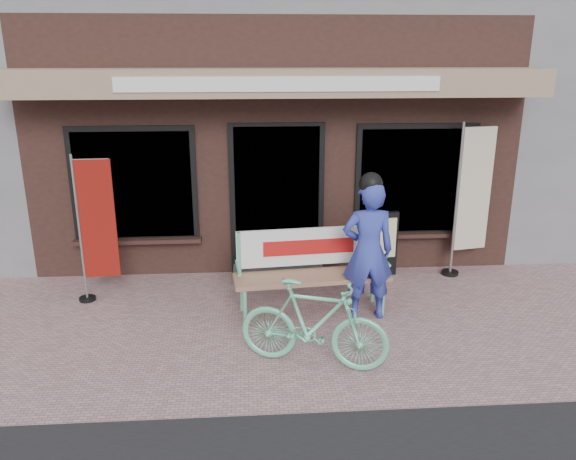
{
  "coord_description": "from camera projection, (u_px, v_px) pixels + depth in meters",
  "views": [
    {
      "loc": [
        -0.39,
        -5.81,
        3.11
      ],
      "look_at": [
        0.07,
        0.7,
        1.05
      ],
      "focal_mm": 35.0,
      "sensor_mm": 36.0,
      "label": 1
    }
  ],
  "objects": [
    {
      "name": "bicycle",
      "position": [
        314.0,
        324.0,
        5.73
      ],
      "size": [
        1.63,
        0.93,
        0.94
      ],
      "primitive_type": "imported",
      "rotation": [
        0.0,
        0.0,
        1.24
      ],
      "color": "#68CCA0",
      "rests_on": "ground"
    },
    {
      "name": "menu_stand",
      "position": [
        381.0,
        243.0,
        8.09
      ],
      "size": [
        0.48,
        0.15,
        0.96
      ],
      "rotation": [
        0.0,
        0.0,
        0.11
      ],
      "color": "black",
      "rests_on": "ground"
    },
    {
      "name": "ground",
      "position": [
        286.0,
        335.0,
        6.49
      ],
      "size": [
        70.0,
        70.0,
        0.0
      ],
      "primitive_type": "plane",
      "color": "#A77F80",
      "rests_on": "ground"
    },
    {
      "name": "storefront",
      "position": [
        268.0,
        60.0,
        10.31
      ],
      "size": [
        7.0,
        6.77,
        6.0
      ],
      "color": "black",
      "rests_on": "ground"
    },
    {
      "name": "bench",
      "position": [
        310.0,
        264.0,
        6.96
      ],
      "size": [
        1.96,
        0.67,
        1.04
      ],
      "rotation": [
        0.0,
        0.0,
        0.1
      ],
      "color": "#68CCA0",
      "rests_on": "ground"
    },
    {
      "name": "nobori_cream",
      "position": [
        471.0,
        198.0,
        7.97
      ],
      "size": [
        0.66,
        0.28,
        2.22
      ],
      "rotation": [
        0.0,
        0.0,
        0.19
      ],
      "color": "gray",
      "rests_on": "ground"
    },
    {
      "name": "person",
      "position": [
        368.0,
        248.0,
        6.68
      ],
      "size": [
        0.62,
        0.41,
        1.81
      ],
      "rotation": [
        0.0,
        0.0,
        0.0
      ],
      "color": "#303CA6",
      "rests_on": "ground"
    },
    {
      "name": "nobori_red",
      "position": [
        95.0,
        227.0,
        7.12
      ],
      "size": [
        0.57,
        0.22,
        1.94
      ],
      "rotation": [
        0.0,
        0.0,
        0.05
      ],
      "color": "gray",
      "rests_on": "ground"
    }
  ]
}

